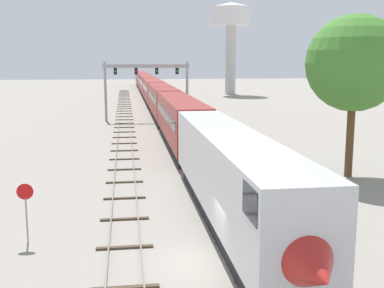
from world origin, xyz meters
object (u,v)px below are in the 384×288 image
object	(u,v)px
passenger_train	(153,91)
trackside_tree_left	(354,64)
stop_sign	(26,205)
signal_gantry	(147,78)
water_tower	(231,22)

from	to	relation	value
passenger_train	trackside_tree_left	world-z (taller)	trackside_tree_left
passenger_train	stop_sign	xyz separation A→B (m)	(-10.00, -70.18, -0.74)
signal_gantry	stop_sign	world-z (taller)	signal_gantry
passenger_train	water_tower	distance (m)	36.48
signal_gantry	trackside_tree_left	xyz separation A→B (m)	(13.11, -35.54, 2.20)
stop_sign	trackside_tree_left	bearing A→B (deg)	26.33
passenger_train	stop_sign	bearing A→B (deg)	-98.11
passenger_train	stop_sign	world-z (taller)	passenger_train
water_tower	stop_sign	world-z (taller)	water_tower
signal_gantry	trackside_tree_left	size ratio (longest dim) A/B	1.03
passenger_train	trackside_tree_left	bearing A→B (deg)	-79.72
water_tower	signal_gantry	bearing A→B (deg)	-114.74
stop_sign	water_tower	bearing A→B (deg)	72.18
signal_gantry	trackside_tree_left	world-z (taller)	trackside_tree_left
passenger_train	stop_sign	distance (m)	70.89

